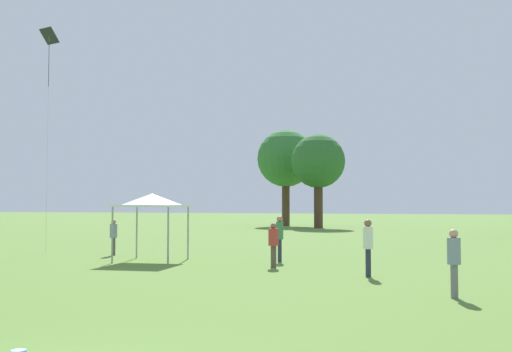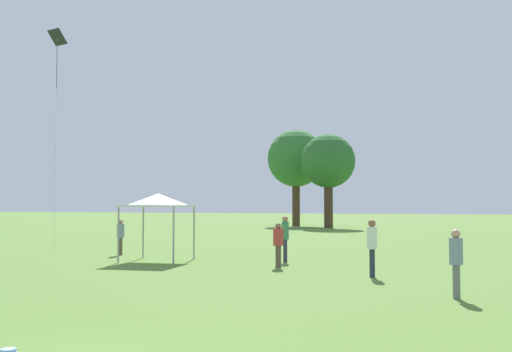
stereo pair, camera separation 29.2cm
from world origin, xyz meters
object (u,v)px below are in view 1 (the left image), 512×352
at_px(person_standing_4, 454,257).
at_px(distant_tree_2, 286,159).
at_px(person_standing_2, 273,241).
at_px(canopy_tent, 152,201).
at_px(distant_tree_0, 318,162).
at_px(person_standing_5, 368,242).
at_px(person_standing_0, 280,233).
at_px(kite_0, 49,46).
at_px(person_standing_1, 113,234).

relative_size(person_standing_4, distant_tree_2, 0.16).
distance_m(person_standing_2, canopy_tent, 5.50).
xyz_separation_m(distant_tree_0, distant_tree_2, (-4.91, 4.78, 0.78)).
distance_m(person_standing_2, distant_tree_0, 37.96).
distance_m(person_standing_2, person_standing_5, 4.03).
bearing_deg(person_standing_0, kite_0, -109.04).
bearing_deg(distant_tree_2, person_standing_1, -82.91).
height_order(person_standing_0, kite_0, kite_0).
bearing_deg(distant_tree_2, person_standing_2, -72.42).
bearing_deg(person_standing_1, person_standing_2, 93.15).
relative_size(canopy_tent, kite_0, 0.27).
relative_size(person_standing_2, person_standing_5, 0.89).
xyz_separation_m(person_standing_0, person_standing_2, (0.46, -2.06, -0.17)).
height_order(person_standing_1, distant_tree_0, distant_tree_0).
bearing_deg(distant_tree_0, person_standing_0, -77.38).
distance_m(canopy_tent, kite_0, 9.95).
xyz_separation_m(person_standing_2, canopy_tent, (-5.28, 0.50, 1.45)).
height_order(person_standing_4, person_standing_5, person_standing_5).
relative_size(canopy_tent, distant_tree_0, 0.31).
distance_m(person_standing_5, canopy_tent, 9.30).
bearing_deg(distant_tree_2, person_standing_5, -68.72).
distance_m(person_standing_4, canopy_tent, 12.98).
relative_size(canopy_tent, distant_tree_2, 0.27).
relative_size(person_standing_0, person_standing_1, 1.13).
bearing_deg(canopy_tent, person_standing_2, -5.37).
bearing_deg(person_standing_4, kite_0, -178.97).
relative_size(kite_0, distant_tree_0, 1.14).
height_order(person_standing_2, distant_tree_0, distant_tree_0).
relative_size(person_standing_1, distant_tree_2, 0.15).
xyz_separation_m(person_standing_1, distant_tree_2, (-4.87, 39.18, 6.28)).
relative_size(person_standing_4, person_standing_5, 0.93).
bearing_deg(distant_tree_0, canopy_tent, -85.36).
xyz_separation_m(canopy_tent, distant_tree_2, (-7.85, 40.93, 4.84)).
xyz_separation_m(person_standing_5, canopy_tent, (-8.95, 2.17, 1.30)).
height_order(person_standing_0, distant_tree_2, distant_tree_2).
bearing_deg(kite_0, person_standing_1, -123.36).
bearing_deg(person_standing_0, distant_tree_0, 174.15).
bearing_deg(canopy_tent, person_standing_1, 149.46).
bearing_deg(person_standing_1, person_standing_5, 90.18).
xyz_separation_m(person_standing_1, person_standing_5, (11.92, -3.92, 0.13)).
distance_m(distant_tree_0, distant_tree_2, 6.90).
bearing_deg(person_standing_2, person_standing_5, 11.42).
xyz_separation_m(person_standing_4, person_standing_5, (-2.67, 3.45, 0.10)).
bearing_deg(distant_tree_2, distant_tree_0, -44.22).
bearing_deg(person_standing_5, person_standing_0, -32.85).
relative_size(person_standing_5, distant_tree_2, 0.17).
distance_m(person_standing_1, person_standing_2, 8.55).
distance_m(person_standing_0, person_standing_1, 7.79).
height_order(person_standing_5, canopy_tent, canopy_tent).
relative_size(person_standing_0, person_standing_2, 1.13).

